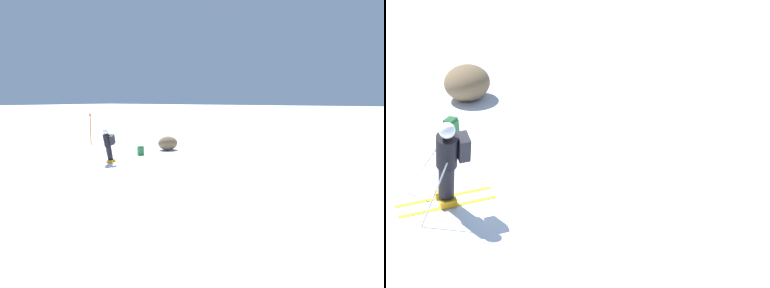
# 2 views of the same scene
# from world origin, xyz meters

# --- Properties ---
(ground_plane) EXTENTS (300.00, 300.00, 0.00)m
(ground_plane) POSITION_xyz_m (0.00, 0.00, 0.00)
(ground_plane) COLOR white
(skier) EXTENTS (1.34, 1.71, 1.72)m
(skier) POSITION_xyz_m (1.08, 0.16, 0.94)
(skier) COLOR yellow
(skier) RESTS_ON ground
(spare_backpack) EXTENTS (0.35, 0.30, 0.50)m
(spare_backpack) POSITION_xyz_m (-1.76, -0.27, 0.24)
(spare_backpack) COLOR #236633
(spare_backpack) RESTS_ON ground
(exposed_boulder_0) EXTENTS (1.28, 1.09, 0.83)m
(exposed_boulder_0) POSITION_xyz_m (-4.24, -0.24, 0.42)
(exposed_boulder_0) COLOR brown
(exposed_boulder_0) RESTS_ON ground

